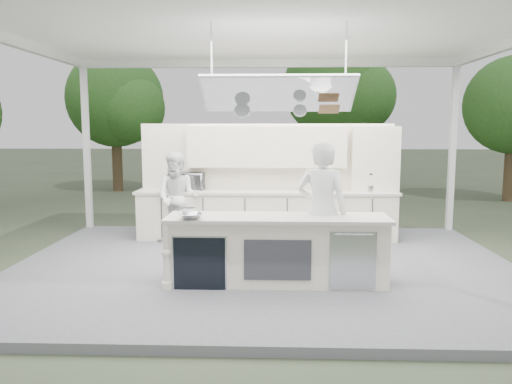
{
  "coord_description": "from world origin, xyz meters",
  "views": [
    {
      "loc": [
        0.15,
        -7.75,
        2.31
      ],
      "look_at": [
        -0.15,
        0.4,
        1.24
      ],
      "focal_mm": 35.0,
      "sensor_mm": 36.0,
      "label": 1
    }
  ],
  "objects_px": {
    "demo_island": "(276,250)",
    "back_counter": "(266,215)",
    "head_chef": "(322,211)",
    "sous_chef": "(178,198)"
  },
  "relations": [
    {
      "from": "demo_island",
      "to": "back_counter",
      "type": "bearing_deg",
      "value": 93.63
    },
    {
      "from": "demo_island",
      "to": "head_chef",
      "type": "bearing_deg",
      "value": 17.89
    },
    {
      "from": "back_counter",
      "to": "head_chef",
      "type": "relative_size",
      "value": 2.55
    },
    {
      "from": "demo_island",
      "to": "head_chef",
      "type": "xyz_separation_m",
      "value": [
        0.65,
        0.21,
        0.52
      ]
    },
    {
      "from": "back_counter",
      "to": "head_chef",
      "type": "bearing_deg",
      "value": -72.23
    },
    {
      "from": "demo_island",
      "to": "sous_chef",
      "type": "relative_size",
      "value": 1.81
    },
    {
      "from": "back_counter",
      "to": "sous_chef",
      "type": "relative_size",
      "value": 2.95
    },
    {
      "from": "sous_chef",
      "to": "back_counter",
      "type": "bearing_deg",
      "value": 21.14
    },
    {
      "from": "demo_island",
      "to": "head_chef",
      "type": "relative_size",
      "value": 1.56
    },
    {
      "from": "back_counter",
      "to": "sous_chef",
      "type": "distance_m",
      "value": 1.76
    }
  ]
}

